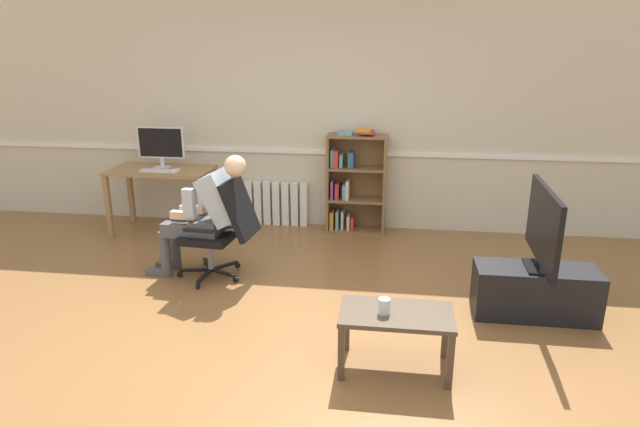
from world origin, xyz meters
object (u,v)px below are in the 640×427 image
radiator (276,204)px  person_seated (205,212)px  bookshelf (352,183)px  drinking_glass (384,306)px  coffee_table (396,321)px  keyboard (159,171)px  office_chair (223,226)px  imac_monitor (161,144)px  computer_desk (161,178)px  computer_mouse (176,170)px  tv_stand (535,292)px  tv_screen (544,227)px

radiator → person_seated: size_ratio=0.65×
bookshelf → drinking_glass: size_ratio=11.38×
bookshelf → coffee_table: size_ratio=1.61×
bookshelf → coffee_table: (0.54, -2.87, -0.22)m
drinking_glass → coffee_table: bearing=19.8°
keyboard → office_chair: 1.59m
imac_monitor → computer_desk: bearing=-86.7°
computer_mouse → tv_stand: computer_mouse is taller
radiator → tv_screen: bearing=-37.8°
tv_stand → coffee_table: size_ratio=1.27×
office_chair → tv_stand: 2.80m
office_chair → person_seated: bearing=-90.0°
person_seated → tv_screen: 2.96m
keyboard → tv_stand: 4.18m
computer_desk → coffee_table: 3.79m
computer_desk → tv_screen: tv_screen is taller
bookshelf → person_seated: (-1.26, -1.54, 0.06)m
radiator → tv_screen: size_ratio=0.76×
imac_monitor → person_seated: imac_monitor is taller
person_seated → tv_screen: (2.93, -0.40, 0.12)m
person_seated → tv_stand: person_seated is taller
imac_monitor → person_seated: (0.98, -1.32, -0.39)m
imac_monitor → bookshelf: imac_monitor is taller
imac_monitor → tv_screen: (3.91, -1.72, -0.26)m
bookshelf → tv_stand: (1.67, -1.93, -0.37)m
computer_desk → imac_monitor: bearing=93.3°
imac_monitor → bookshelf: (2.24, 0.21, -0.45)m
tv_screen → office_chair: bearing=84.2°
keyboard → drinking_glass: bearing=-43.0°
imac_monitor → computer_mouse: 0.41m
keyboard → drinking_glass: keyboard is taller
tv_stand → bookshelf: bearing=130.8°
radiator → bookshelf: bearing=-6.0°
computer_desk → tv_stand: (3.90, -1.64, -0.43)m
computer_desk → bookshelf: bookshelf is taller
keyboard → coffee_table: bearing=-41.7°
drinking_glass → office_chair: bearing=138.8°
computer_desk → computer_mouse: 0.30m
keyboard → radiator: size_ratio=0.54×
keyboard → person_seated: size_ratio=0.35×
keyboard → office_chair: size_ratio=0.43×
keyboard → bookshelf: bookshelf is taller
tv_screen → coffee_table: 1.53m
bookshelf → computer_mouse: bearing=-168.3°
computer_mouse → bookshelf: bookshelf is taller
computer_mouse → tv_stand: (3.66, -1.52, -0.56)m
imac_monitor → radiator: 1.54m
computer_mouse → drinking_glass: bearing=-45.5°
computer_desk → keyboard: keyboard is taller
computer_mouse → radiator: computer_mouse is taller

